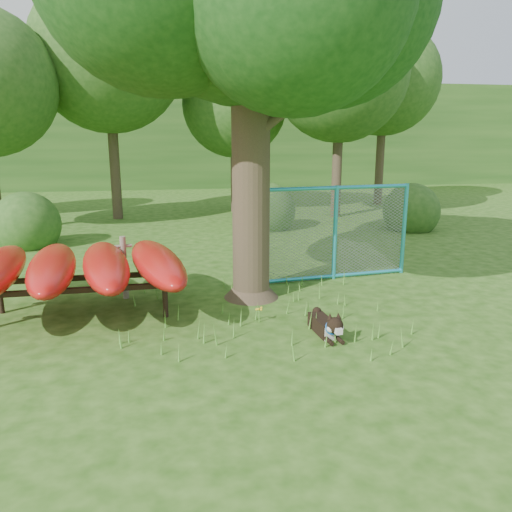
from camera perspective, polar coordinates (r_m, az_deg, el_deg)
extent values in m
plane|color=#224B0F|center=(7.47, 0.13, -9.68)|extent=(80.00, 80.00, 0.00)
cylinder|color=#392D1F|center=(8.95, -0.59, 11.74)|extent=(0.73, 0.73, 5.33)
cone|color=#392D1F|center=(9.33, -0.55, -3.15)|extent=(1.10, 1.10, 0.53)
cylinder|color=#392D1F|center=(9.03, 3.62, 16.46)|extent=(1.50, 0.58, 1.14)
cylinder|color=#392D1F|center=(9.17, -4.24, 19.08)|extent=(1.13, 0.85, 1.09)
cylinder|color=#6A624F|center=(9.50, -14.82, -1.30)|extent=(0.13, 0.13, 1.18)
cylinder|color=#6A624F|center=(9.41, -14.97, 1.10)|extent=(0.32, 0.15, 0.06)
cylinder|color=black|center=(8.47, -10.32, -5.15)|extent=(0.09, 0.09, 0.53)
cylinder|color=black|center=(9.55, -27.17, -4.32)|extent=(0.09, 0.09, 0.53)
cylinder|color=black|center=(9.17, -10.44, -3.69)|extent=(0.09, 0.09, 0.53)
cube|color=black|center=(8.48, -19.72, -3.70)|extent=(3.17, 0.15, 0.08)
cube|color=black|center=(9.18, -19.10, -2.36)|extent=(3.17, 0.15, 0.08)
ellipsoid|color=red|center=(8.83, -22.26, -1.27)|extent=(1.13, 3.23, 0.51)
ellipsoid|color=red|center=(8.70, -16.80, -1.03)|extent=(1.24, 3.24, 0.51)
ellipsoid|color=red|center=(8.66, -11.24, -0.77)|extent=(1.34, 3.25, 0.51)
cube|color=black|center=(7.82, 7.62, -7.85)|extent=(0.30, 0.67, 0.22)
cube|color=silver|center=(7.58, 8.44, -8.65)|extent=(0.22, 0.15, 0.21)
sphere|color=black|center=(7.37, 9.01, -7.83)|extent=(0.24, 0.24, 0.24)
cube|color=silver|center=(7.29, 9.36, -8.41)|extent=(0.10, 0.14, 0.08)
sphere|color=silver|center=(7.34, 8.52, -8.22)|extent=(0.11, 0.11, 0.11)
sphere|color=silver|center=(7.40, 9.59, -8.09)|extent=(0.11, 0.11, 0.11)
cone|color=black|center=(7.33, 8.45, -6.84)|extent=(0.10, 0.11, 0.12)
cone|color=black|center=(7.38, 9.39, -6.73)|extent=(0.11, 0.12, 0.12)
cylinder|color=black|center=(7.45, 8.25, -9.51)|extent=(0.09, 0.29, 0.07)
cylinder|color=black|center=(7.52, 9.45, -9.35)|extent=(0.09, 0.29, 0.07)
sphere|color=black|center=(8.11, 6.98, -6.32)|extent=(0.15, 0.15, 0.15)
torus|color=blue|center=(7.45, 8.76, -8.04)|extent=(0.24, 0.09, 0.24)
cylinder|color=#2AA7C6|center=(9.92, 0.44, 2.13)|extent=(0.10, 0.10, 1.97)
cylinder|color=#2AA7C6|center=(10.51, 9.02, 2.61)|extent=(0.10, 0.10, 1.97)
cylinder|color=#2AA7C6|center=(11.31, 16.55, 2.99)|extent=(0.10, 0.10, 1.97)
cylinder|color=#2AA7C6|center=(10.38, 9.21, 7.72)|extent=(3.27, 0.44, 0.08)
cylinder|color=#2AA7C6|center=(10.73, 8.84, -2.27)|extent=(3.27, 0.44, 0.08)
plane|color=gray|center=(10.51, 9.02, 2.61)|extent=(3.26, 0.36, 3.28)
cylinder|color=#589A32|center=(8.14, 0.37, -6.84)|extent=(0.02, 0.02, 0.23)
sphere|color=gold|center=(8.10, 0.37, -6.09)|extent=(0.04, 0.04, 0.04)
sphere|color=gold|center=(8.13, 0.62, -5.93)|extent=(0.04, 0.04, 0.04)
sphere|color=gold|center=(8.12, 0.06, -6.12)|extent=(0.04, 0.04, 0.04)
sphere|color=gold|center=(8.08, 0.60, -6.15)|extent=(0.04, 0.04, 0.04)
sphere|color=gold|center=(8.07, 0.27, -6.09)|extent=(0.04, 0.04, 0.04)
cylinder|color=#392D1F|center=(18.84, -15.98, 12.05)|extent=(0.36, 0.36, 5.25)
sphere|color=#264F19|center=(19.03, -16.60, 21.10)|extent=(5.20, 5.20, 5.20)
cylinder|color=#392D1F|center=(19.97, -2.40, 10.59)|extent=(0.36, 0.36, 3.85)
sphere|color=#264F19|center=(19.98, -2.46, 16.91)|extent=(4.00, 4.00, 4.00)
cylinder|color=#392D1F|center=(18.83, 9.30, 11.64)|extent=(0.36, 0.36, 4.76)
sphere|color=#264F19|center=(18.94, 9.63, 19.89)|extent=(4.80, 4.80, 4.80)
cylinder|color=#392D1F|center=(22.72, 14.05, 11.89)|extent=(0.36, 0.36, 4.90)
sphere|color=#264F19|center=(22.83, 14.47, 18.92)|extent=(4.60, 4.60, 4.60)
sphere|color=#264F19|center=(15.03, -24.52, 1.00)|extent=(1.80, 1.80, 1.80)
sphere|color=#264F19|center=(16.92, 17.17, 2.90)|extent=(1.80, 1.80, 1.80)
sphere|color=#264F19|center=(16.35, 1.34, 3.15)|extent=(1.80, 1.80, 1.80)
cube|color=#264F19|center=(34.78, -8.45, 13.48)|extent=(80.00, 12.00, 6.00)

